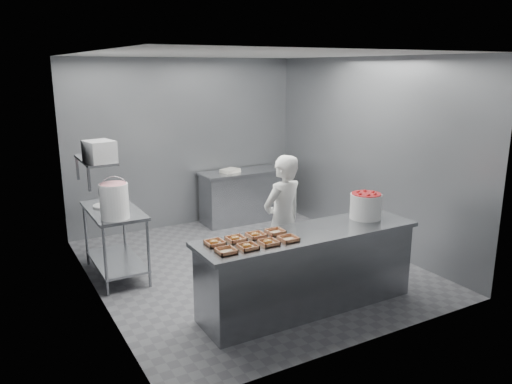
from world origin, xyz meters
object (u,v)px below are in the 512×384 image
at_px(tray_5, 236,239).
at_px(tray_7, 275,232).
at_px(back_counter, 243,196).
at_px(glaze_bucket, 114,200).
at_px(tray_6, 256,235).
at_px(strawberry_tub, 366,205).
at_px(appliance, 99,152).
at_px(worker, 283,221).
at_px(tray_0, 226,251).
at_px(tray_4, 215,243).
at_px(service_counter, 308,270).
at_px(tray_3, 288,239).
at_px(prep_table, 115,232).
at_px(tray_2, 268,242).
at_px(tray_1, 248,246).

relative_size(tray_5, tray_7, 1.00).
height_order(back_counter, glaze_bucket, glaze_bucket).
distance_m(tray_6, strawberry_tub, 1.48).
bearing_deg(tray_6, appliance, 128.26).
height_order(worker, strawberry_tub, worker).
relative_size(tray_0, tray_4, 1.00).
height_order(service_counter, worker, worker).
xyz_separation_m(tray_3, tray_7, (0.00, 0.26, 0.00)).
bearing_deg(prep_table, tray_0, -74.53).
bearing_deg(tray_4, tray_2, -28.41).
xyz_separation_m(prep_table, back_counter, (2.55, 1.30, -0.14)).
xyz_separation_m(tray_2, strawberry_tub, (1.47, 0.21, 0.14)).
distance_m(back_counter, tray_7, 3.40).
bearing_deg(tray_4, appliance, 115.59).
bearing_deg(prep_table, service_counter, -49.76).
bearing_deg(tray_0, tray_2, -0.00).
distance_m(tray_0, tray_7, 0.77).
bearing_deg(tray_4, tray_1, -47.26).
distance_m(tray_5, glaze_bucket, 1.68).
relative_size(prep_table, tray_3, 6.40).
bearing_deg(service_counter, tray_1, -171.19).
bearing_deg(back_counter, tray_2, -113.90).
relative_size(tray_6, tray_7, 1.00).
bearing_deg(worker, service_counter, 68.47).
bearing_deg(tray_0, worker, 34.82).
bearing_deg(strawberry_tub, service_counter, -174.81).
relative_size(back_counter, appliance, 4.42).
relative_size(service_counter, tray_2, 13.88).
bearing_deg(tray_0, tray_7, 19.83).
xyz_separation_m(back_counter, appliance, (-2.72, -1.57, 1.24)).
height_order(service_counter, strawberry_tub, strawberry_tub).
xyz_separation_m(tray_5, tray_7, (0.48, 0.00, -0.00)).
height_order(tray_2, tray_6, same).
distance_m(prep_table, worker, 2.17).
relative_size(tray_4, worker, 0.11).
xyz_separation_m(tray_2, tray_4, (-0.48, 0.26, 0.00)).
relative_size(strawberry_tub, glaze_bucket, 0.72).
distance_m(tray_1, tray_4, 0.35).
distance_m(strawberry_tub, appliance, 3.19).
distance_m(tray_2, appliance, 2.32).
relative_size(prep_table, back_counter, 0.80).
bearing_deg(tray_4, strawberry_tub, -1.49).
height_order(tray_1, tray_3, tray_1).
relative_size(tray_2, appliance, 0.55).
height_order(prep_table, tray_6, tray_6).
distance_m(service_counter, appliance, 2.77).
bearing_deg(tray_5, tray_0, -132.38).
xyz_separation_m(tray_6, worker, (0.69, 0.55, -0.10)).
relative_size(service_counter, strawberry_tub, 7.02).
xyz_separation_m(tray_2, tray_5, (-0.24, 0.26, 0.00)).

